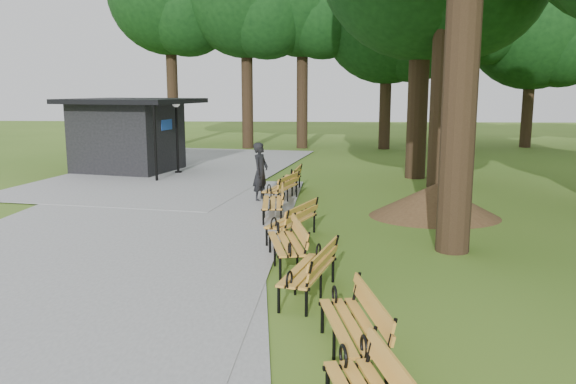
# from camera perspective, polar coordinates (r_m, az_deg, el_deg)

# --- Properties ---
(ground) EXTENTS (100.00, 100.00, 0.00)m
(ground) POSITION_cam_1_polar(r_m,az_deg,el_deg) (10.41, -1.28, -8.77)
(ground) COLOR #41661D
(ground) RESTS_ON ground
(path) EXTENTS (12.00, 38.00, 0.06)m
(path) POSITION_cam_1_polar(r_m,az_deg,el_deg) (14.07, -16.86, -4.03)
(path) COLOR gray
(path) RESTS_ON ground
(person) EXTENTS (0.62, 0.76, 1.79)m
(person) POSITION_cam_1_polar(r_m,az_deg,el_deg) (17.42, -2.74, 1.99)
(person) COLOR black
(person) RESTS_ON ground
(kiosk) EXTENTS (5.65, 5.21, 2.99)m
(kiosk) POSITION_cam_1_polar(r_m,az_deg,el_deg) (24.58, -15.62, 5.43)
(kiosk) COLOR black
(kiosk) RESTS_ON ground
(lamp_post) EXTENTS (0.32, 0.32, 2.98)m
(lamp_post) POSITION_cam_1_polar(r_m,az_deg,el_deg) (23.39, -10.99, 7.02)
(lamp_post) COLOR black
(lamp_post) RESTS_ON ground
(dirt_mound) EXTENTS (2.91, 2.91, 0.89)m
(dirt_mound) POSITION_cam_1_polar(r_m,az_deg,el_deg) (15.84, 14.36, -0.80)
(dirt_mound) COLOR #47301C
(dirt_mound) RESTS_ON ground
(bench_1) EXTENTS (0.96, 1.98, 0.88)m
(bench_1) POSITION_cam_1_polar(r_m,az_deg,el_deg) (7.47, 6.31, -13.08)
(bench_1) COLOR gold
(bench_1) RESTS_ON ground
(bench_2) EXTENTS (1.13, 2.00, 0.88)m
(bench_2) POSITION_cam_1_polar(r_m,az_deg,el_deg) (9.52, 1.99, -7.82)
(bench_2) COLOR gold
(bench_2) RESTS_ON ground
(bench_3) EXTENTS (1.00, 1.99, 0.88)m
(bench_3) POSITION_cam_1_polar(r_m,az_deg,el_deg) (11.11, -0.20, -5.16)
(bench_3) COLOR gold
(bench_3) RESTS_ON ground
(bench_4) EXTENTS (1.30, 2.00, 0.88)m
(bench_4) POSITION_cam_1_polar(r_m,az_deg,el_deg) (13.01, 0.36, -2.86)
(bench_4) COLOR gold
(bench_4) RESTS_ON ground
(bench_5) EXTENTS (0.76, 1.94, 0.88)m
(bench_5) POSITION_cam_1_polar(r_m,az_deg,el_deg) (15.04, -1.55, -1.08)
(bench_5) COLOR gold
(bench_5) RESTS_ON ground
(bench_6) EXTENTS (1.17, 2.00, 0.88)m
(bench_6) POSITION_cam_1_polar(r_m,az_deg,el_deg) (17.25, -0.74, 0.39)
(bench_6) COLOR gold
(bench_6) RESTS_ON ground
(bench_7) EXTENTS (0.84, 1.96, 0.88)m
(bench_7) POSITION_cam_1_polar(r_m,az_deg,el_deg) (18.88, 0.13, 1.24)
(bench_7) COLOR gold
(bench_7) RESTS_ON ground
(tree_backdrop) EXTENTS (36.36, 10.15, 16.24)m
(tree_backdrop) POSITION_cam_1_polar(r_m,az_deg,el_deg) (33.72, 13.64, 18.02)
(tree_backdrop) COLOR black
(tree_backdrop) RESTS_ON ground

